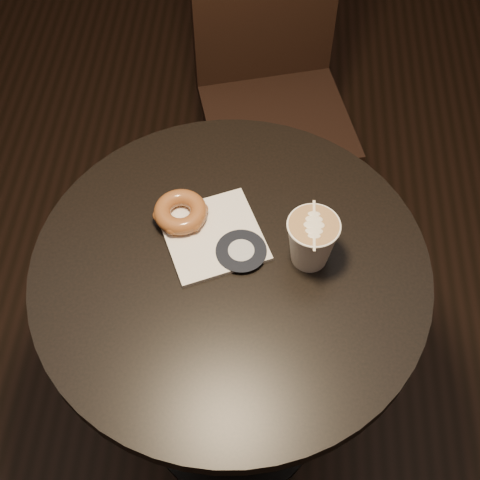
{
  "coord_description": "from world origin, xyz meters",
  "views": [
    {
      "loc": [
        0.05,
        -0.61,
        1.73
      ],
      "look_at": [
        0.01,
        0.03,
        0.79
      ],
      "focal_mm": 50.0,
      "sensor_mm": 36.0,
      "label": 1
    }
  ],
  "objects_px": {
    "chair": "(271,69)",
    "doughnut": "(181,212)",
    "cafe_table": "(232,319)",
    "pastry_bag": "(213,236)",
    "latte_cup": "(311,242)"
  },
  "relations": [
    {
      "from": "cafe_table",
      "to": "pastry_bag",
      "type": "xyz_separation_m",
      "value": [
        -0.03,
        0.06,
        0.2
      ]
    },
    {
      "from": "cafe_table",
      "to": "pastry_bag",
      "type": "relative_size",
      "value": 4.53
    },
    {
      "from": "cafe_table",
      "to": "latte_cup",
      "type": "height_order",
      "value": "latte_cup"
    },
    {
      "from": "cafe_table",
      "to": "doughnut",
      "type": "height_order",
      "value": "doughnut"
    },
    {
      "from": "pastry_bag",
      "to": "latte_cup",
      "type": "xyz_separation_m",
      "value": [
        0.17,
        -0.03,
        0.05
      ]
    },
    {
      "from": "chair",
      "to": "pastry_bag",
      "type": "xyz_separation_m",
      "value": [
        -0.09,
        -0.7,
        0.22
      ]
    },
    {
      "from": "chair",
      "to": "doughnut",
      "type": "distance_m",
      "value": 0.72
    },
    {
      "from": "cafe_table",
      "to": "pastry_bag",
      "type": "distance_m",
      "value": 0.21
    },
    {
      "from": "cafe_table",
      "to": "chair",
      "type": "bearing_deg",
      "value": 85.95
    },
    {
      "from": "doughnut",
      "to": "latte_cup",
      "type": "relative_size",
      "value": 0.97
    },
    {
      "from": "pastry_bag",
      "to": "chair",
      "type": "bearing_deg",
      "value": 59.54
    },
    {
      "from": "cafe_table",
      "to": "chair",
      "type": "relative_size",
      "value": 0.79
    },
    {
      "from": "doughnut",
      "to": "pastry_bag",
      "type": "bearing_deg",
      "value": -29.87
    },
    {
      "from": "chair",
      "to": "pastry_bag",
      "type": "distance_m",
      "value": 0.74
    },
    {
      "from": "chair",
      "to": "doughnut",
      "type": "relative_size",
      "value": 9.85
    }
  ]
}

